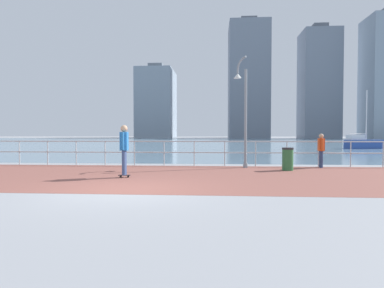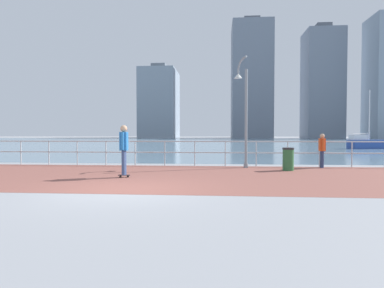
{
  "view_description": "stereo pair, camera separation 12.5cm",
  "coord_description": "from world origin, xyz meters",
  "views": [
    {
      "loc": [
        2.38,
        -8.63,
        1.51
      ],
      "look_at": [
        1.49,
        3.96,
        1.1
      ],
      "focal_mm": 31.02,
      "sensor_mm": 36.0,
      "label": 1
    },
    {
      "loc": [
        2.51,
        -8.62,
        1.51
      ],
      "look_at": [
        1.49,
        3.96,
        1.1
      ],
      "focal_mm": 31.02,
      "sensor_mm": 36.0,
      "label": 2
    }
  ],
  "objects": [
    {
      "name": "brick_paving",
      "position": [
        0.0,
        2.97,
        0.0
      ],
      "size": [
        28.0,
        7.25,
        0.01
      ],
      "primitive_type": "cube",
      "color": "brown",
      "rests_on": "ground"
    },
    {
      "name": "sailboat_red",
      "position": [
        17.01,
        25.04,
        0.55
      ],
      "size": [
        4.27,
        2.35,
        5.73
      ],
      "color": "#284799",
      "rests_on": "ground"
    },
    {
      "name": "tower_brick",
      "position": [
        33.39,
        94.15,
        16.18
      ],
      "size": [
        10.56,
        10.48,
        34.03
      ],
      "color": "slate",
      "rests_on": "ground"
    },
    {
      "name": "harbor_water",
      "position": [
        0.0,
        51.59,
        0.0
      ],
      "size": [
        180.0,
        88.0,
        0.0
      ],
      "primitive_type": "cube",
      "color": "slate",
      "rests_on": "ground"
    },
    {
      "name": "skateboarder",
      "position": [
        -0.72,
        2.42,
        1.08
      ],
      "size": [
        0.41,
        0.56,
        1.78
      ],
      "color": "black",
      "rests_on": "ground"
    },
    {
      "name": "lamppost",
      "position": [
        3.58,
        6.13,
        2.7
      ],
      "size": [
        0.6,
        0.71,
        4.89
      ],
      "color": "gray",
      "rests_on": "ground"
    },
    {
      "name": "tower_glass",
      "position": [
        -17.93,
        104.86,
        11.68
      ],
      "size": [
        11.9,
        17.38,
        25.03
      ],
      "color": "#8493A3",
      "rests_on": "ground"
    },
    {
      "name": "tower_beige",
      "position": [
        13.07,
        102.47,
        18.73
      ],
      "size": [
        12.75,
        14.52,
        39.13
      ],
      "color": "slate",
      "rests_on": "ground"
    },
    {
      "name": "ground",
      "position": [
        0.0,
        40.0,
        0.0
      ],
      "size": [
        220.0,
        220.0,
        0.0
      ],
      "primitive_type": "plane",
      "color": "gray"
    },
    {
      "name": "waterfront_railing",
      "position": [
        -0.0,
        6.59,
        0.8
      ],
      "size": [
        25.25,
        0.06,
        1.17
      ],
      "color": "#B2BCC1",
      "rests_on": "ground"
    },
    {
      "name": "trash_bin",
      "position": [
        5.3,
        5.01,
        0.47
      ],
      "size": [
        0.46,
        0.46,
        0.93
      ],
      "color": "#2D6638",
      "rests_on": "ground"
    },
    {
      "name": "bystander",
      "position": [
        7.0,
        6.24,
        0.87
      ],
      "size": [
        0.27,
        0.56,
        1.49
      ],
      "color": "navy",
      "rests_on": "ground"
    }
  ]
}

